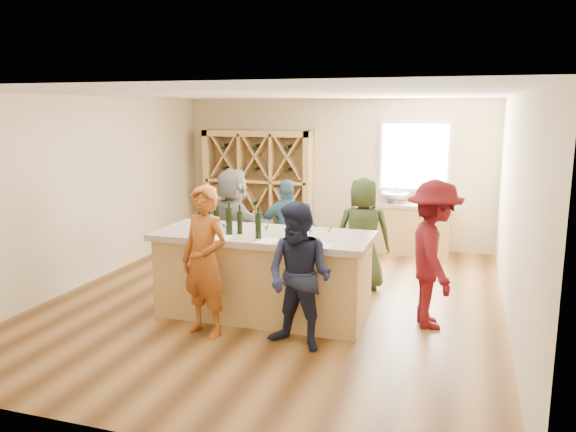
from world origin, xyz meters
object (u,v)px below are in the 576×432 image
(sink, at_px, (395,197))
(person_near_right, at_px, (299,277))
(wine_bottle_a, at_px, (201,219))
(wine_bottle_b, at_px, (208,222))
(wine_rack, at_px, (258,186))
(person_far_left, at_px, (234,224))
(wine_bottle_f, at_px, (258,226))
(tasting_counter_base, at_px, (263,277))
(person_near_left, at_px, (205,261))
(wine_bottle_d, at_px, (229,221))
(person_far_mid, at_px, (288,232))
(person_far_right, at_px, (363,234))
(person_server, at_px, (433,254))
(wine_bottle_e, at_px, (240,223))
(wine_bottle_c, at_px, (217,219))

(sink, height_order, person_near_right, person_near_right)
(wine_bottle_a, relative_size, wine_bottle_b, 1.10)
(wine_rack, relative_size, person_far_left, 1.28)
(sink, height_order, wine_bottle_b, wine_bottle_b)
(person_near_right, distance_m, wine_bottle_f, 0.95)
(tasting_counter_base, height_order, person_near_left, person_near_left)
(wine_bottle_d, xyz_separation_m, person_far_mid, (0.25, 1.62, -0.46))
(wine_bottle_b, xyz_separation_m, person_far_right, (1.67, 1.65, -0.40))
(wine_rack, relative_size, sink, 4.06)
(person_near_left, bearing_deg, person_server, 39.47)
(tasting_counter_base, xyz_separation_m, person_far_right, (1.01, 1.45, 0.33))
(wine_bottle_b, height_order, wine_bottle_f, wine_bottle_f)
(wine_bottle_b, distance_m, wine_bottle_f, 0.71)
(wine_bottle_a, xyz_separation_m, person_far_left, (-0.21, 1.53, -0.37))
(wine_rack, distance_m, wine_bottle_f, 4.48)
(wine_bottle_e, height_order, person_server, person_server)
(wine_rack, distance_m, person_far_mid, 2.88)
(wine_bottle_d, distance_m, person_far_mid, 1.70)
(tasting_counter_base, bearing_deg, person_far_right, 55.14)
(wine_bottle_c, distance_m, person_far_left, 1.60)
(person_near_right, relative_size, person_server, 0.91)
(person_near_left, bearing_deg, wine_bottle_a, 135.72)
(tasting_counter_base, height_order, person_far_left, person_far_left)
(person_far_right, bearing_deg, person_far_left, -10.66)
(wine_bottle_b, relative_size, person_far_left, 0.16)
(wine_rack, bearing_deg, wine_bottle_b, -77.93)
(wine_bottle_d, bearing_deg, wine_bottle_c, 150.58)
(person_near_right, bearing_deg, wine_rack, 129.82)
(wine_bottle_d, xyz_separation_m, person_near_left, (-0.07, -0.56, -0.37))
(sink, relative_size, wine_bottle_e, 1.92)
(tasting_counter_base, relative_size, wine_bottle_c, 8.06)
(tasting_counter_base, bearing_deg, wine_bottle_b, -162.73)
(wine_bottle_b, xyz_separation_m, person_near_left, (0.23, -0.58, -0.34))
(wine_rack, xyz_separation_m, wine_bottle_c, (0.95, -3.98, 0.14))
(sink, height_order, wine_bottle_f, wine_bottle_f)
(wine_bottle_e, bearing_deg, tasting_counter_base, 27.24)
(wine_bottle_e, bearing_deg, person_far_right, 51.31)
(wine_bottle_a, distance_m, person_far_left, 1.59)
(wine_bottle_a, bearing_deg, person_far_mid, 66.04)
(person_server, bearing_deg, wine_bottle_d, 86.33)
(wine_bottle_c, height_order, wine_bottle_f, wine_bottle_c)
(wine_bottle_a, bearing_deg, person_near_left, -60.76)
(wine_rack, distance_m, wine_bottle_a, 4.09)
(wine_bottle_a, height_order, person_near_left, person_near_left)
(wine_bottle_a, bearing_deg, wine_bottle_c, 9.20)
(person_far_right, bearing_deg, sink, -105.88)
(person_server, distance_m, person_far_mid, 2.46)
(wine_bottle_c, distance_m, person_server, 2.70)
(wine_bottle_b, distance_m, person_near_right, 1.56)
(person_far_mid, relative_size, person_far_left, 0.92)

